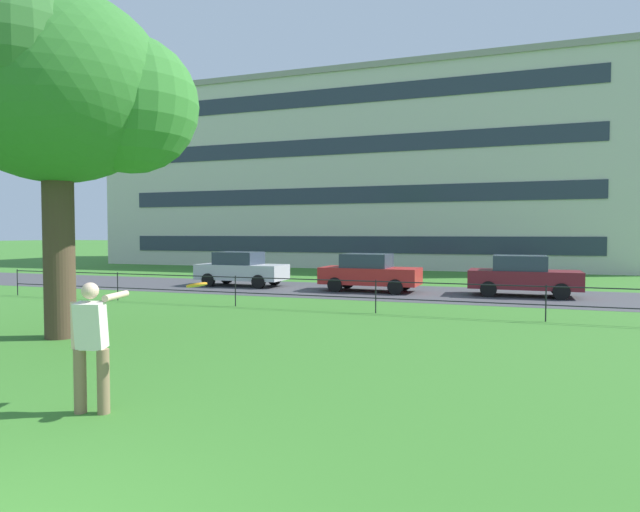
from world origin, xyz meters
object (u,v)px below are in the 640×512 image
at_px(car_silver_far_left, 241,269).
at_px(apartment_building_background, 369,179).
at_px(car_maroon_center, 523,276).
at_px(car_red_far_right, 369,272).
at_px(frisbee, 197,285).
at_px(person_thrower, 91,342).
at_px(tree_large_lawn, 59,84).

distance_m(car_silver_far_left, apartment_building_background, 21.48).
bearing_deg(car_silver_far_left, car_maroon_center, -0.15).
relative_size(car_silver_far_left, apartment_building_background, 0.11).
xyz_separation_m(car_red_far_right, apartment_building_background, (-5.22, 20.89, 5.96)).
xyz_separation_m(frisbee, car_red_far_right, (-1.45, 15.30, -0.92)).
height_order(car_red_far_right, car_maroon_center, same).
bearing_deg(car_silver_far_left, frisbee, -64.41).
bearing_deg(car_red_far_right, car_silver_far_left, 177.35).
bearing_deg(person_thrower, car_red_far_right, 90.40).
bearing_deg(tree_large_lawn, car_red_far_right, 70.14).
xyz_separation_m(car_silver_far_left, apartment_building_background, (0.79, 20.62, 5.96)).
xyz_separation_m(tree_large_lawn, car_red_far_right, (4.26, 11.78, -4.95)).
bearing_deg(car_maroon_center, car_silver_far_left, 179.85).
bearing_deg(person_thrower, frisbee, 17.42).
relative_size(tree_large_lawn, frisbee, 21.93).
height_order(tree_large_lawn, person_thrower, tree_large_lawn).
xyz_separation_m(car_maroon_center, apartment_building_background, (-11.12, 20.65, 5.96)).
bearing_deg(car_maroon_center, frisbee, -105.96).
distance_m(tree_large_lawn, person_thrower, 7.58).
xyz_separation_m(car_red_far_right, car_maroon_center, (5.90, 0.25, 0.00)).
distance_m(person_thrower, car_maroon_center, 16.98).
relative_size(car_red_far_right, apartment_building_background, 0.11).
relative_size(person_thrower, car_maroon_center, 0.43).
height_order(person_thrower, car_red_far_right, person_thrower).
height_order(tree_large_lawn, car_silver_far_left, tree_large_lawn).
bearing_deg(car_maroon_center, person_thrower, -109.92).
height_order(person_thrower, car_silver_far_left, person_thrower).
height_order(car_silver_far_left, car_red_far_right, same).
distance_m(car_silver_far_left, car_maroon_center, 11.91).
bearing_deg(car_maroon_center, car_red_far_right, -177.61).
distance_m(tree_large_lawn, frisbee, 7.82).
distance_m(person_thrower, apartment_building_background, 37.45).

